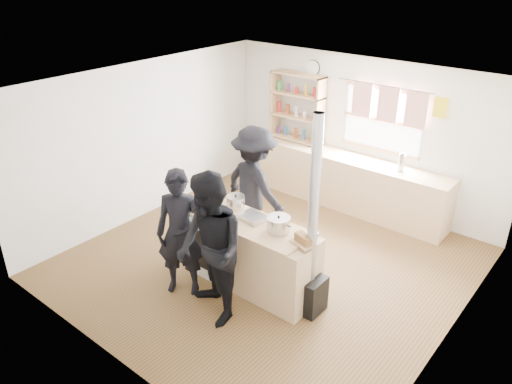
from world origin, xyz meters
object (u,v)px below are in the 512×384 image
stockpot_stove (236,202)px  person_far (255,186)px  bread_board (304,240)px  flue_heater (310,264)px  person_near_left (181,233)px  person_near_right (210,250)px  roast_tray (253,217)px  skillet_greens (199,206)px  thermos (401,163)px  cooking_island (251,254)px  stockpot_counter (278,224)px

stockpot_stove → person_far: person_far is taller
bread_board → flue_heater: size_ratio=0.13×
stockpot_stove → person_near_left: person_near_left is taller
flue_heater → person_near_right: size_ratio=1.35×
roast_tray → skillet_greens: bearing=-164.0°
person_near_left → skillet_greens: bearing=75.7°
roast_tray → bread_board: bearing=-5.3°
thermos → bread_board: (0.07, -2.77, -0.06)m
thermos → flue_heater: 2.75m
thermos → skillet_greens: bearing=-117.2°
skillet_greens → bread_board: size_ratio=1.30×
skillet_greens → cooking_island: bearing=9.6°
cooking_island → bread_board: (0.79, 0.00, 0.51)m
cooking_island → bread_board: bread_board is taller
roast_tray → flue_heater: size_ratio=0.14×
roast_tray → person_near_right: person_near_right is taller
cooking_island → flue_heater: flue_heater is taller
cooking_island → roast_tray: bearing=116.5°
stockpot_stove → thermos: bearing=66.5°
stockpot_stove → person_near_right: person_near_right is taller
stockpot_counter → bread_board: size_ratio=0.89×
stockpot_stove → person_near_left: size_ratio=0.15×
stockpot_counter → flue_heater: bearing=0.4°
skillet_greens → person_far: bearing=84.6°
cooking_island → person_near_right: person_near_right is taller
flue_heater → person_far: flue_heater is taller
stockpot_counter → person_near_left: size_ratio=0.17×
stockpot_stove → person_near_left: (-0.20, -0.81, -0.18)m
skillet_greens → stockpot_counter: stockpot_counter is taller
stockpot_stove → flue_heater: size_ratio=0.10×
bread_board → roast_tray: bearing=174.7°
thermos → person_near_left: (-1.33, -3.40, -0.20)m
bread_board → person_near_right: (-0.75, -0.77, -0.05)m
bread_board → flue_heater: (0.08, 0.05, -0.32)m
thermos → roast_tray: 2.79m
bread_board → person_far: 1.72m
cooking_island → person_near_right: 0.90m
stockpot_counter → person_near_right: (-0.35, -0.82, -0.10)m
thermos → skillet_greens: (-1.49, -2.90, -0.08)m
person_far → thermos: bearing=-116.5°
person_near_left → person_near_right: size_ratio=0.90×
flue_heater → stockpot_counter: bearing=-179.6°
thermos → cooking_island: (-0.71, -2.77, -0.57)m
stockpot_stove → person_near_right: size_ratio=0.13×
skillet_greens → thermos: bearing=62.8°
stockpot_counter → person_near_left: person_near_left is taller
roast_tray → bread_board: size_ratio=1.07×
flue_heater → skillet_greens: bearing=-173.6°
thermos → flue_heater: bearing=-86.9°
skillet_greens → roast_tray: size_ratio=1.21×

